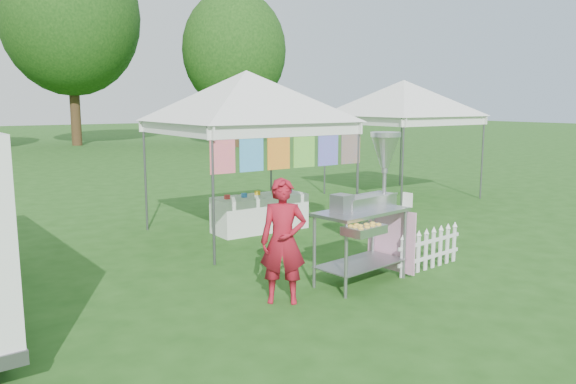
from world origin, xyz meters
TOP-DOWN VIEW (x-y plane):
  - ground at (0.00, 0.00)m, footprint 120.00×120.00m
  - canopy_main at (0.00, 3.49)m, footprint 4.24×4.24m
  - canopy_right at (5.50, 5.00)m, footprint 4.24×4.24m
  - tree_mid at (3.00, 28.00)m, footprint 7.60×7.60m
  - tree_right at (10.00, 22.00)m, footprint 5.60×5.60m
  - donut_cart at (0.05, 0.21)m, footprint 1.47×1.18m
  - vendor at (-1.45, 0.16)m, footprint 0.67×0.63m
  - picket_fence at (1.10, 0.09)m, footprint 1.44×0.17m
  - display_table at (0.36, 3.67)m, footprint 1.80×0.70m

SIDE VIEW (x-z plane):
  - ground at x=0.00m, z-range 0.00..0.00m
  - picket_fence at x=1.10m, z-range 0.01..0.57m
  - display_table at x=0.36m, z-range 0.00..0.68m
  - vendor at x=-1.45m, z-range 0.00..1.54m
  - donut_cart at x=0.05m, z-range 0.18..2.21m
  - canopy_main at x=0.00m, z-range 1.26..4.71m
  - canopy_right at x=5.50m, z-range 1.27..4.72m
  - tree_right at x=10.00m, z-range 0.97..9.39m
  - tree_mid at x=3.00m, z-range 1.38..12.90m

